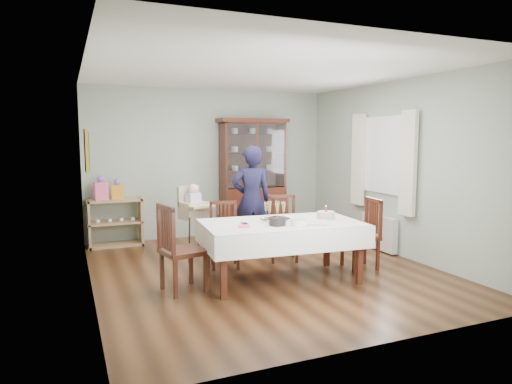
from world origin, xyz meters
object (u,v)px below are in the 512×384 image
woman (252,200)px  high_chair (194,228)px  chair_end_right (361,248)px  champagne_tray (275,215)px  chair_far_left (225,248)px  gift_bag_orange (117,190)px  china_cabinet (253,175)px  birthday_cake (326,215)px  chair_far_right (283,241)px  dining_table (281,251)px  sideboard (115,223)px  chair_end_left (182,266)px  gift_bag_pink (101,189)px

woman → high_chair: size_ratio=1.52×
chair_end_right → woman: 1.83m
high_chair → champagne_tray: (0.70, -1.47, 0.39)m
chair_far_left → gift_bag_orange: 2.37m
woman → china_cabinet: bearing=-98.8°
china_cabinet → woman: bearing=-113.0°
high_chair → birthday_cake: bearing=-69.5°
china_cabinet → woman: (-0.57, -1.33, -0.27)m
chair_far_right → woman: woman is taller
dining_table → sideboard: bearing=122.3°
high_chair → chair_far_right: bearing=-50.1°
chair_far_left → champagne_tray: 1.02m
chair_far_right → champagne_tray: (-0.48, -0.75, 0.55)m
chair_end_left → woman: bearing=-58.6°
high_chair → gift_bag_orange: (-0.99, 1.16, 0.51)m
china_cabinet → gift_bag_pink: bearing=180.0°
dining_table → birthday_cake: 0.76m
birthday_cake → dining_table: bearing=177.0°
chair_far_right → high_chair: size_ratio=0.85×
champagne_tray → china_cabinet: bearing=73.9°
high_chair → birthday_cake: 2.16m
china_cabinet → sideboard: 2.60m
gift_bag_orange → china_cabinet: bearing=-0.0°
china_cabinet → birthday_cake: size_ratio=8.14×
birthday_cake → gift_bag_orange: gift_bag_orange is taller
sideboard → chair_far_left: chair_far_left is taller
chair_far_left → gift_bag_pink: bearing=142.2°
chair_end_left → birthday_cake: 1.97m
chair_far_left → woman: (0.64, 0.56, 0.58)m
sideboard → chair_far_right: (2.22, -1.89, -0.11)m
china_cabinet → gift_bag_pink: 2.72m
chair_end_left → gift_bag_orange: (-0.44, 2.69, 0.64)m
chair_far_left → dining_table: bearing=-48.3°
champagne_tray → gift_bag_orange: gift_bag_orange is taller
sideboard → gift_bag_orange: gift_bag_orange is taller
dining_table → chair_end_left: size_ratio=1.99×
chair_end_right → chair_far_right: bearing=-127.5°
high_chair → gift_bag_pink: 1.79m
birthday_cake → woman: bearing=107.2°
dining_table → high_chair: size_ratio=1.86×
chair_far_left → chair_end_right: chair_end_right is taller
chair_far_right → chair_end_left: (-1.73, -0.81, 0.03)m
dining_table → gift_bag_pink: gift_bag_pink is taller
gift_bag_orange → champagne_tray: bearing=-57.2°
chair_end_left → high_chair: size_ratio=0.93×
sideboard → chair_end_right: chair_end_right is taller
china_cabinet → chair_far_left: (-1.21, -1.89, -0.85)m
chair_far_right → gift_bag_orange: size_ratio=2.79×
dining_table → chair_far_left: chair_far_left is taller
gift_bag_pink → gift_bag_orange: gift_bag_pink is taller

